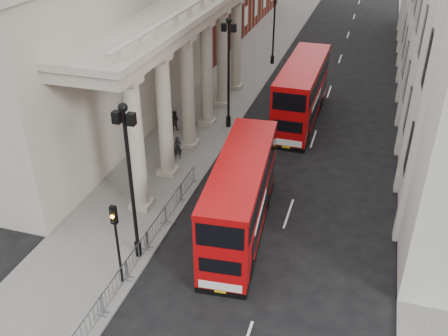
# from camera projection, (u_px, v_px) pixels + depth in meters

# --- Properties ---
(ground) EXTENTS (260.00, 260.00, 0.00)m
(ground) POSITION_uv_depth(u_px,v_px,m) (112.00, 316.00, 21.98)
(ground) COLOR black
(ground) RESTS_ON ground
(sidewalk_west) EXTENTS (6.00, 140.00, 0.12)m
(sidewalk_west) POSITION_uv_depth(u_px,v_px,m) (234.00, 81.00, 47.54)
(sidewalk_west) COLOR slate
(sidewalk_west) RESTS_ON ground
(sidewalk_east) EXTENTS (3.00, 140.00, 0.12)m
(sidewalk_east) POSITION_uv_depth(u_px,v_px,m) (416.00, 100.00, 43.37)
(sidewalk_east) COLOR slate
(sidewalk_east) RESTS_ON ground
(kerb) EXTENTS (0.20, 140.00, 0.14)m
(kerb) POSITION_uv_depth(u_px,v_px,m) (264.00, 84.00, 46.79)
(kerb) COLOR slate
(kerb) RESTS_ON ground
(portico_building) EXTENTS (9.00, 28.00, 12.00)m
(portico_building) POSITION_uv_depth(u_px,v_px,m) (92.00, 48.00, 36.53)
(portico_building) COLOR #9F9585
(portico_building) RESTS_ON ground
(lamp_post_south) EXTENTS (1.05, 0.44, 8.32)m
(lamp_post_south) POSITION_uv_depth(u_px,v_px,m) (130.00, 174.00, 22.98)
(lamp_post_south) COLOR black
(lamp_post_south) RESTS_ON sidewalk_west
(lamp_post_mid) EXTENTS (1.05, 0.44, 8.32)m
(lamp_post_mid) POSITION_uv_depth(u_px,v_px,m) (229.00, 66.00, 36.23)
(lamp_post_mid) COLOR black
(lamp_post_mid) RESTS_ON sidewalk_west
(lamp_post_north) EXTENTS (1.05, 0.44, 8.32)m
(lamp_post_north) POSITION_uv_depth(u_px,v_px,m) (274.00, 17.00, 49.48)
(lamp_post_north) COLOR black
(lamp_post_north) RESTS_ON sidewalk_west
(traffic_light) EXTENTS (0.28, 0.33, 4.30)m
(traffic_light) POSITION_uv_depth(u_px,v_px,m) (116.00, 231.00, 22.19)
(traffic_light) COLOR black
(traffic_light) RESTS_ON sidewalk_west
(crowd_barriers) EXTENTS (0.50, 18.75, 1.10)m
(crowd_barriers) POSITION_uv_depth(u_px,v_px,m) (127.00, 270.00, 23.58)
(crowd_barriers) COLOR gray
(crowd_barriers) RESTS_ON sidewalk_west
(bus_near) EXTENTS (3.35, 10.39, 4.41)m
(bus_near) POSITION_uv_depth(u_px,v_px,m) (241.00, 196.00, 26.15)
(bus_near) COLOR #AB070A
(bus_near) RESTS_ON ground
(bus_far) EXTENTS (2.78, 11.01, 4.74)m
(bus_far) POSITION_uv_depth(u_px,v_px,m) (302.00, 91.00, 38.60)
(bus_far) COLOR #B0080A
(bus_far) RESTS_ON ground
(pedestrian_a) EXTENTS (0.68, 0.57, 1.60)m
(pedestrian_a) POSITION_uv_depth(u_px,v_px,m) (178.00, 148.00, 33.78)
(pedestrian_a) COLOR black
(pedestrian_a) RESTS_ON sidewalk_west
(pedestrian_b) EXTENTS (0.81, 0.66, 1.54)m
(pedestrian_b) POSITION_uv_depth(u_px,v_px,m) (175.00, 120.00, 37.76)
(pedestrian_b) COLOR black
(pedestrian_b) RESTS_ON sidewalk_west
(pedestrian_c) EXTENTS (0.92, 0.83, 1.58)m
(pedestrian_c) POSITION_uv_depth(u_px,v_px,m) (188.00, 120.00, 37.81)
(pedestrian_c) COLOR black
(pedestrian_c) RESTS_ON sidewalk_west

